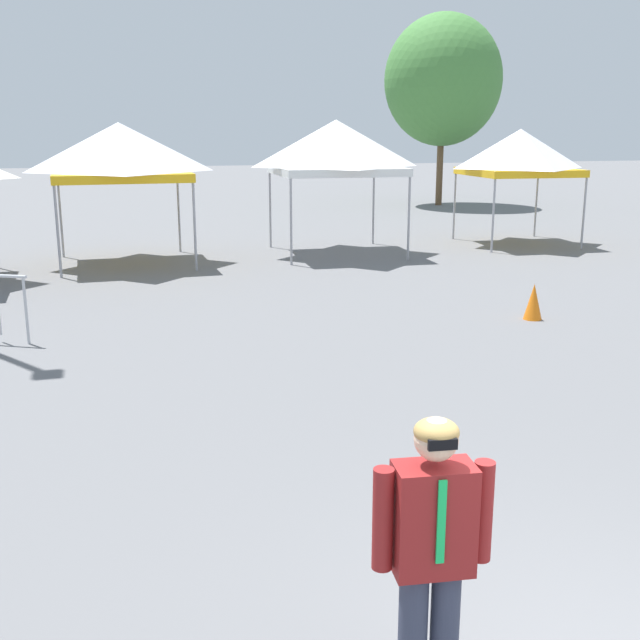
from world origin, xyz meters
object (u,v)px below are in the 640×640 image
object	(u,v)px
canopy_tent_behind_right	(336,147)
person_foreground	(432,551)
canopy_tent_left_of_center	(520,152)
traffic_cone_near_barrier	(533,302)
tree_behind_tents_left	(443,80)
canopy_tent_far_left	(120,151)

from	to	relation	value
canopy_tent_behind_right	person_foreground	xyz separation A→B (m)	(-4.48, -16.04, -1.74)
canopy_tent_left_of_center	person_foreground	distance (m)	19.19
canopy_tent_left_of_center	traffic_cone_near_barrier	size ratio (longest dim) A/B	5.17
canopy_tent_left_of_center	tree_behind_tents_left	bearing A→B (deg)	75.74
canopy_tent_far_left	person_foreground	xyz separation A→B (m)	(0.96, -15.95, -1.67)
canopy_tent_far_left	traffic_cone_near_barrier	size ratio (longest dim) A/B	5.40
traffic_cone_near_barrier	person_foreground	bearing A→B (deg)	-124.70
traffic_cone_near_barrier	canopy_tent_left_of_center	bearing A→B (deg)	61.80
canopy_tent_far_left	tree_behind_tents_left	size ratio (longest dim) A/B	0.42
tree_behind_tents_left	traffic_cone_near_barrier	xyz separation A→B (m)	(-7.37, -19.83, -4.96)
canopy_tent_behind_right	person_foreground	size ratio (longest dim) A/B	1.95
person_foreground	tree_behind_tents_left	distance (m)	31.04
canopy_tent_behind_right	canopy_tent_left_of_center	size ratio (longest dim) A/B	1.07
canopy_tent_far_left	canopy_tent_behind_right	world-z (taller)	canopy_tent_behind_right
canopy_tent_behind_right	person_foreground	world-z (taller)	canopy_tent_behind_right
canopy_tent_far_left	canopy_tent_left_of_center	distance (m)	10.96
tree_behind_tents_left	person_foreground	bearing A→B (deg)	-114.90
person_foreground	tree_behind_tents_left	size ratio (longest dim) A/B	0.22
canopy_tent_far_left	person_foreground	bearing A→B (deg)	-86.57
canopy_tent_far_left	person_foreground	distance (m)	16.07
canopy_tent_far_left	canopy_tent_behind_right	size ratio (longest dim) A/B	0.98
canopy_tent_far_left	canopy_tent_left_of_center	size ratio (longest dim) A/B	1.05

